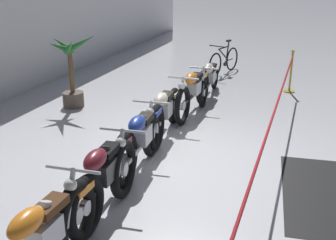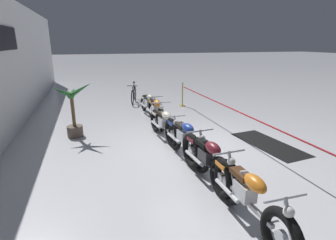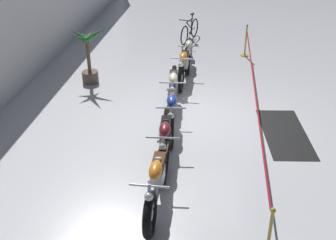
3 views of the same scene
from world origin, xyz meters
name	(u,v)px [view 2 (image 2 of 3)]	position (x,y,z in m)	size (l,w,h in m)	color
ground_plane	(195,144)	(0.00, 0.00, 0.00)	(120.00, 120.00, 0.00)	silver
motorcycle_orange_0	(246,197)	(-3.32, 0.55, 0.47)	(2.37, 0.62, 0.96)	black
motorcycle_maroon_1	(208,161)	(-2.00, 0.58, 0.49)	(2.29, 0.62, 0.99)	black
motorcycle_blue_2	(184,139)	(-0.73, 0.60, 0.48)	(2.39, 0.62, 0.98)	black
motorcycle_cream_3	(164,125)	(0.62, 0.72, 0.46)	(2.29, 0.62, 0.94)	black
motorcycle_orange_4	(156,111)	(2.09, 0.58, 0.49)	(2.20, 0.62, 0.97)	black
motorcycle_cream_5	(149,104)	(3.35, 0.55, 0.46)	(2.19, 0.62, 0.90)	black
bicycle	(134,95)	(5.83, 0.71, 0.37)	(1.65, 0.63, 0.95)	black
potted_palm_left_of_row	(74,111)	(1.67, 3.21, 0.79)	(0.98, 1.15, 1.67)	brown
stanchion_far_left	(267,131)	(-1.38, -1.24, 0.72)	(8.94, 0.28, 1.05)	gold
stanchion_mid_left	(182,98)	(4.47, -1.24, 0.36)	(0.28, 0.28, 1.05)	gold
floor_banner	(269,144)	(-0.60, -1.98, 0.00)	(2.26, 0.96, 0.01)	black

